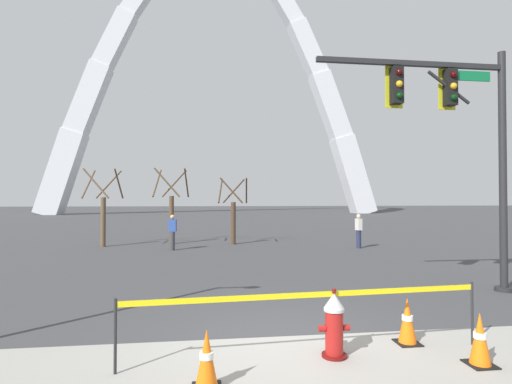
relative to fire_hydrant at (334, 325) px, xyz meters
name	(u,v)px	position (x,y,z in m)	size (l,w,h in m)	color
ground_plane	(285,340)	(-0.57, 0.77, -0.47)	(240.00, 240.00, 0.00)	#3D3D3F
fire_hydrant	(334,325)	(0.00, 0.00, 0.00)	(0.46, 0.48, 0.99)	#5E0F0D
caution_tape_barrier	(310,311)	(-0.36, 0.00, 0.21)	(5.37, 0.40, 0.99)	#232326
traffic_cone_by_hydrant	(207,360)	(-1.84, -0.75, -0.11)	(0.36, 0.36, 0.73)	black
traffic_cone_mid_sidewalk	(407,321)	(1.32, 0.35, -0.11)	(0.36, 0.36, 0.73)	black
traffic_cone_curb_edge	(480,340)	(1.90, -0.54, -0.11)	(0.36, 0.36, 0.73)	black
traffic_signal_gantry	(460,127)	(4.39, 3.40, 3.60)	(5.02, 0.44, 6.00)	#232326
monument_arch	(214,91)	(-0.57, 55.68, 18.76)	(51.91, 3.31, 44.06)	silver
tree_far_left	(103,212)	(-6.76, 14.18, 1.20)	(1.73, 1.74, 3.74)	brown
tree_left_mid	(171,210)	(-3.60, 14.95, 1.24)	(1.78, 1.79, 3.85)	brown
tree_center_left	(233,215)	(-0.46, 14.40, 1.02)	(1.56, 1.57, 3.36)	#473323
pedestrian_walking_left	(359,231)	(5.25, 12.05, 0.35)	(0.24, 0.36, 1.59)	#232847
pedestrian_standing_center	(172,232)	(-3.33, 12.39, 0.35)	(0.36, 0.24, 1.59)	#38383D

